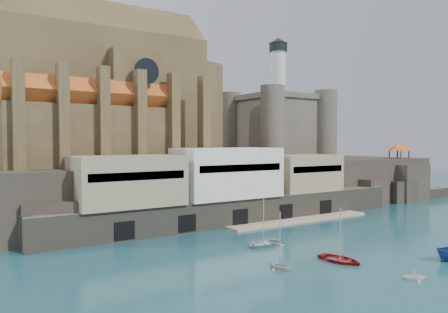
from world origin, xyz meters
TOP-DOWN VIEW (x-y plane):
  - ground at (0.00, 0.00)m, footprint 300.00×300.00m
  - promontory at (-0.19, 39.37)m, footprint 100.00×36.00m
  - quay at (-10.19, 23.07)m, footprint 70.00×12.00m
  - church at (-24.13, 41.85)m, footprint 47.00×25.93m
  - castle_keep at (16.08, 41.08)m, footprint 21.20×21.20m
  - rock_outcrop at (42.00, 25.84)m, footprint 14.50×10.50m
  - pavilion at (42.00, 26.00)m, footprint 6.40×6.40m
  - boat_0 at (-12.43, -4.10)m, footprint 4.06×1.59m
  - boat_1 at (-11.17, -12.90)m, footprint 2.47×2.73m
  - boat_4 at (-20.31, -2.49)m, footprint 2.90×2.18m
  - boat_6 at (-14.93, 7.16)m, footprint 2.23×4.48m

SIDE VIEW (x-z plane):
  - ground at x=0.00m, z-range 0.00..0.00m
  - boat_0 at x=-12.43m, z-range -2.77..2.77m
  - boat_1 at x=-11.17m, z-range -1.35..1.35m
  - boat_4 at x=-20.31m, z-range -1.50..1.50m
  - boat_6 at x=-14.93m, z-range -3.02..3.02m
  - rock_outcrop at x=42.00m, z-range -0.33..8.37m
  - promontory at x=-0.19m, z-range -0.08..9.92m
  - quay at x=-10.19m, z-range -0.46..12.59m
  - pavilion at x=42.00m, z-range 10.03..15.43m
  - castle_keep at x=16.08m, z-range 3.66..32.96m
  - church at x=-24.13m, z-range 6.88..37.38m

